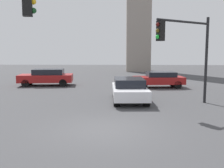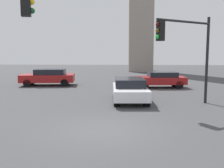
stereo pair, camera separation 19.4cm
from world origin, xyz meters
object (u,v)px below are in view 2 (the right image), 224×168
(car_0, at_px, (48,77))
(car_4, at_px, (161,79))
(car_1, at_px, (130,89))
(traffic_light_1, at_px, (185,42))

(car_0, xyz_separation_m, car_4, (9.87, -1.00, -0.07))
(car_1, bearing_deg, car_4, 153.20)
(traffic_light_1, distance_m, car_0, 13.58)
(traffic_light_1, relative_size, car_1, 1.10)
(car_0, distance_m, car_4, 9.92)
(car_0, height_order, car_4, car_0)
(car_1, xyz_separation_m, car_4, (2.71, 6.14, -0.01))
(car_0, bearing_deg, car_4, 167.67)
(car_0, bearing_deg, car_1, 128.57)
(traffic_light_1, height_order, car_0, traffic_light_1)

